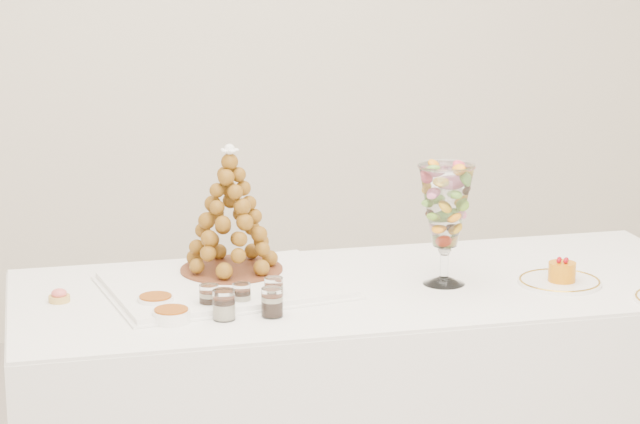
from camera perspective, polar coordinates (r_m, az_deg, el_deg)
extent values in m
cube|color=white|center=(3.53, 2.16, -9.12)|extent=(1.95, 0.85, 0.72)
cube|color=white|center=(3.40, 2.22, -3.45)|extent=(1.94, 0.85, 0.01)
cube|color=white|center=(3.38, -4.38, -3.35)|extent=(0.68, 0.56, 0.02)
cylinder|color=white|center=(3.43, 5.68, -3.13)|extent=(0.12, 0.12, 0.02)
cylinder|color=white|center=(3.41, 5.70, -2.33)|extent=(0.02, 0.02, 0.08)
sphere|color=white|center=(3.40, 5.72, -1.69)|extent=(0.04, 0.04, 0.04)
cylinder|color=white|center=(3.47, 10.89, -3.16)|extent=(0.23, 0.23, 0.01)
cylinder|color=tan|center=(3.33, -11.83, -3.89)|extent=(0.06, 0.06, 0.02)
ellipsoid|color=#DB5C5A|center=(3.32, -11.84, -3.66)|extent=(0.04, 0.04, 0.02)
cylinder|color=white|center=(3.19, -5.09, -3.92)|extent=(0.06, 0.06, 0.07)
cylinder|color=white|center=(3.21, -3.60, -3.83)|extent=(0.06, 0.06, 0.06)
cylinder|color=white|center=(3.25, -2.13, -3.59)|extent=(0.05, 0.05, 0.07)
cylinder|color=white|center=(3.12, -4.41, -4.25)|extent=(0.07, 0.07, 0.08)
cylinder|color=white|center=(3.14, -2.20, -4.15)|extent=(0.06, 0.06, 0.07)
cylinder|color=white|center=(3.23, -7.52, -4.12)|extent=(0.09, 0.09, 0.03)
cylinder|color=white|center=(3.12, -6.81, -4.74)|extent=(0.10, 0.10, 0.03)
cylinder|color=brown|center=(3.48, -4.07, -2.62)|extent=(0.28, 0.28, 0.01)
cone|color=brown|center=(3.43, -4.12, 0.16)|extent=(0.26, 0.26, 0.34)
sphere|color=white|center=(3.40, -4.16, 2.81)|extent=(0.03, 0.03, 0.03)
cylinder|color=orange|center=(3.46, 11.00, -2.70)|extent=(0.07, 0.07, 0.05)
sphere|color=#93050F|center=(3.46, 11.20, -2.15)|extent=(0.01, 0.01, 0.01)
sphere|color=#93050F|center=(3.46, 10.89, -2.13)|extent=(0.01, 0.01, 0.01)
sphere|color=#93050F|center=(3.44, 10.86, -2.21)|extent=(0.01, 0.01, 0.01)
sphere|color=#93050F|center=(3.44, 11.16, -2.23)|extent=(0.01, 0.01, 0.01)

